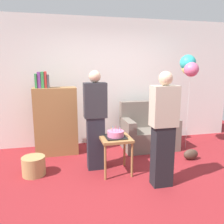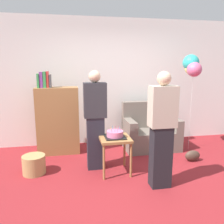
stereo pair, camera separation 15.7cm
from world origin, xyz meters
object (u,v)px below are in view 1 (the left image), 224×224
Objects in this scene: birthday_cake at (116,134)px; wicker_basket at (34,166)px; balloon_bunch at (189,66)px; couch at (148,132)px; handbag at (191,154)px; side_table at (116,143)px; person_blowing_candles at (95,120)px; person_holding_cake at (163,129)px; bookshelf at (56,120)px.

wicker_basket is at bearing 171.16° from birthday_cake.
couch is at bearing 165.50° from balloon_bunch.
side_table is at bearing -173.07° from handbag.
wicker_basket is 3.41m from balloon_bunch.
handbag is at bearing -18.29° from person_blowing_candles.
balloon_bunch is at bearing -14.50° from couch.
person_blowing_candles reaches higher than couch.
person_holding_cake reaches higher than birthday_cake.
handbag is at bearing -0.42° from wicker_basket.
bookshelf reaches higher than side_table.
handbag is at bearing -57.55° from couch.
couch is 2.38m from wicker_basket.
handbag is 1.73m from balloon_bunch.
balloon_bunch is (1.98, 0.57, 0.86)m from person_blowing_candles.
balloon_bunch is at bearing 25.26° from birthday_cake.
birthday_cake is at bearing -8.84° from wicker_basket.
wicker_basket is (-0.35, -0.86, -0.52)m from bookshelf.
balloon_bunch reaches higher than handbag.
balloon_bunch is (1.70, 0.80, 1.05)m from birthday_cake.
wicker_basket is (-1.28, 0.20, -0.49)m from birthday_cake.
person_holding_cake is at bearing -104.84° from couch.
wicker_basket is at bearing -160.39° from couch.
side_table is 1.34m from wicker_basket.
balloon_bunch is at bearing 69.99° from handbag.
birthday_cake is 0.20× the size of person_holding_cake.
couch is 3.44× the size of birthday_cake.
bookshelf is 1.41m from birthday_cake.
person_blowing_candles is 4.53× the size of wicker_basket.
couch is 1.56m from balloon_bunch.
bookshelf reaches higher than couch.
couch reaches higher than side_table.
couch is 3.93× the size of handbag.
couch reaches higher than birthday_cake.
balloon_bunch is at bearing -5.60° from bookshelf.
wicker_basket is (-1.00, -0.03, -0.68)m from person_blowing_candles.
side_table is 0.36× the size of person_holding_cake.
balloon_bunch reaches higher than person_blowing_candles.
person_blowing_candles reaches higher than bookshelf.
side_table is at bearing -55.70° from person_blowing_candles.
person_holding_cake is 5.82× the size of handbag.
person_blowing_candles is (-0.28, 0.23, 0.33)m from side_table.
balloon_bunch reaches higher than bookshelf.
side_table is at bearing -8.85° from wicker_basket.
person_blowing_candles reaches higher than handbag.
bookshelf is 1.42m from side_table.
handbag is at bearing -110.01° from balloon_bunch.
birthday_cake is 0.20× the size of person_blowing_candles.
couch is 3.06× the size of wicker_basket.
couch is 1.54m from person_blowing_candles.
birthday_cake is 0.79m from person_holding_cake.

